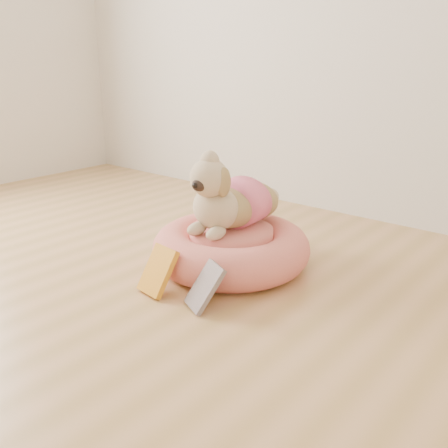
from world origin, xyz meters
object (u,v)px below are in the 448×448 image
Objects in this scene: pet_bed at (231,248)px; dog at (230,187)px; book_white at (205,287)px; book_yellow at (158,271)px.

pet_bed is 1.40× the size of dog.
book_yellow is at bearing -149.41° from book_white.
book_yellow reaches higher than pet_bed.
pet_bed is 3.50× the size of book_yellow.
dog is 0.51m from book_white.
pet_bed is 0.28m from dog.
dog reaches higher than pet_bed.
book_yellow is 0.23m from book_white.
pet_bed is 0.40m from book_yellow.
book_white is at bearing 12.59° from book_yellow.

